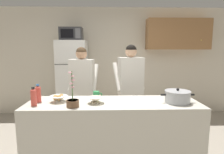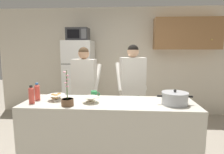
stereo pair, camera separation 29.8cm
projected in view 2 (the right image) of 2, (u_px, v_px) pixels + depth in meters
back_wall_unit at (127, 58)px, 4.62m from camera, size 6.00×0.48×2.60m
kitchen_island at (109, 135)px, 2.54m from camera, size 2.25×0.68×0.92m
refrigerator at (79, 80)px, 4.36m from camera, size 0.64×0.68×1.80m
microwave at (78, 34)px, 4.19m from camera, size 0.48×0.37×0.28m
person_near_pot at (85, 82)px, 3.36m from camera, size 0.55×0.47×1.65m
person_by_sink at (132, 81)px, 3.27m from camera, size 0.58×0.51×1.69m
cooking_pot at (175, 98)px, 2.34m from camera, size 0.44×0.33×0.19m
coffee_mug at (94, 94)px, 2.69m from camera, size 0.13×0.09×0.10m
bread_bowl at (56, 97)px, 2.54m from camera, size 0.23×0.23×0.10m
empty_bowl at (91, 99)px, 2.43m from camera, size 0.21×0.21×0.08m
bottle_near_edge at (31, 95)px, 2.38m from camera, size 0.07×0.07×0.24m
bottle_mid_counter at (37, 92)px, 2.54m from camera, size 0.07×0.07×0.24m
potted_orchid at (67, 100)px, 2.30m from camera, size 0.15×0.15×0.43m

